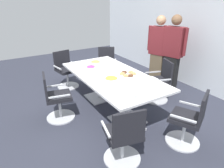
% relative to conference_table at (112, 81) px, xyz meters
% --- Properties ---
extents(ground_plane, '(10.00, 10.00, 0.01)m').
position_rel_conference_table_xyz_m(ground_plane, '(0.00, 0.00, -0.63)').
color(ground_plane, '#2D303D').
extents(back_wall, '(8.00, 0.10, 2.80)m').
position_rel_conference_table_xyz_m(back_wall, '(0.00, 2.40, 0.77)').
color(back_wall, silver).
rests_on(back_wall, ground).
extents(conference_table, '(2.40, 1.20, 0.75)m').
position_rel_conference_table_xyz_m(conference_table, '(0.00, 0.00, 0.00)').
color(conference_table, white).
rests_on(conference_table, ground).
extents(office_chair_0, '(0.72, 0.72, 0.91)m').
position_rel_conference_table_xyz_m(office_chair_0, '(1.57, 0.43, -0.22)').
color(office_chair_0, silver).
rests_on(office_chair_0, ground).
extents(office_chair_1, '(0.68, 0.68, 0.91)m').
position_rel_conference_table_xyz_m(office_chair_1, '(0.22, 1.09, -0.22)').
color(office_chair_1, silver).
rests_on(office_chair_1, ground).
extents(office_chair_2, '(0.74, 0.74, 0.91)m').
position_rel_conference_table_xyz_m(office_chair_2, '(-1.36, 0.66, -0.22)').
color(office_chair_2, silver).
rests_on(office_chair_2, ground).
extents(office_chair_3, '(0.62, 0.62, 0.91)m').
position_rel_conference_table_xyz_m(office_chair_3, '(-1.57, -0.42, -0.22)').
color(office_chair_3, silver).
rests_on(office_chair_3, ground).
extents(office_chair_4, '(0.64, 0.64, 0.91)m').
position_rel_conference_table_xyz_m(office_chair_4, '(-0.22, -1.09, -0.22)').
color(office_chair_4, silver).
rests_on(office_chair_4, ground).
extents(office_chair_5, '(0.65, 0.65, 0.91)m').
position_rel_conference_table_xyz_m(office_chair_5, '(1.37, -0.65, -0.22)').
color(office_chair_5, silver).
rests_on(office_chair_5, ground).
extents(person_standing_0, '(0.60, 0.36, 1.77)m').
position_rel_conference_table_xyz_m(person_standing_0, '(-0.41, 1.59, 0.30)').
color(person_standing_0, brown).
rests_on(person_standing_0, ground).
extents(person_standing_1, '(0.61, 0.32, 1.81)m').
position_rel_conference_table_xyz_m(person_standing_1, '(-0.04, 1.70, 0.32)').
color(person_standing_1, black).
rests_on(person_standing_1, ground).
extents(snack_bowl_candy_mix, '(0.19, 0.19, 0.10)m').
position_rel_conference_table_xyz_m(snack_bowl_candy_mix, '(-0.47, -0.23, 0.17)').
color(snack_bowl_candy_mix, white).
rests_on(snack_bowl_candy_mix, conference_table).
extents(snack_bowl_chips_yellow, '(0.25, 0.25, 0.09)m').
position_rel_conference_table_xyz_m(snack_bowl_chips_yellow, '(0.28, -0.19, 0.17)').
color(snack_bowl_chips_yellow, white).
rests_on(snack_bowl_chips_yellow, conference_table).
extents(snack_bowl_cookies, '(0.22, 0.22, 0.08)m').
position_rel_conference_table_xyz_m(snack_bowl_cookies, '(-0.77, 0.03, 0.16)').
color(snack_bowl_cookies, beige).
rests_on(snack_bowl_cookies, conference_table).
extents(donut_platter, '(0.33, 0.32, 0.04)m').
position_rel_conference_table_xyz_m(donut_platter, '(0.18, 0.26, 0.15)').
color(donut_platter, white).
rests_on(donut_platter, conference_table).
extents(plate_stack, '(0.22, 0.22, 0.05)m').
position_rel_conference_table_xyz_m(plate_stack, '(0.94, -0.24, 0.15)').
color(plate_stack, white).
rests_on(plate_stack, conference_table).
extents(napkin_pile, '(0.16, 0.16, 0.08)m').
position_rel_conference_table_xyz_m(napkin_pile, '(0.70, 0.40, 0.16)').
color(napkin_pile, white).
rests_on(napkin_pile, conference_table).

